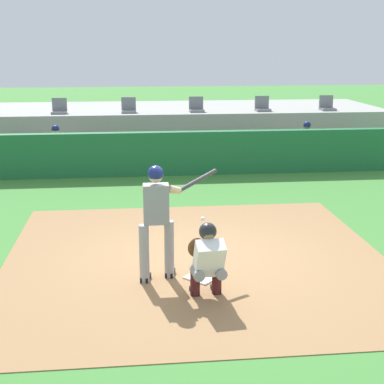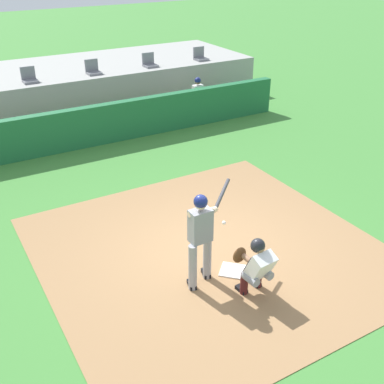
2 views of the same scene
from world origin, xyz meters
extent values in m
plane|color=#428438|center=(0.00, 0.00, 0.00)|extent=(80.00, 80.00, 0.00)
cube|color=#9E754C|center=(0.00, 0.00, 0.01)|extent=(6.40, 6.40, 0.01)
cube|color=white|center=(0.00, -0.80, 0.02)|extent=(0.62, 0.62, 0.02)
cylinder|color=#99999E|center=(-0.89, -0.86, 0.46)|extent=(0.15, 0.15, 0.92)
cylinder|color=#99999E|center=(-0.51, -0.71, 0.46)|extent=(0.15, 0.15, 0.92)
cube|color=gray|center=(-0.70, -0.79, 1.22)|extent=(0.38, 0.24, 0.60)
sphere|color=beige|center=(-0.70, -0.79, 1.65)|extent=(0.21, 0.21, 0.21)
sphere|color=navy|center=(-0.70, -0.79, 1.68)|extent=(0.24, 0.24, 0.24)
cylinder|color=beige|center=(-0.62, -0.71, 1.43)|extent=(0.57, 0.15, 0.18)
cylinder|color=beige|center=(-0.43, -0.76, 1.43)|extent=(0.25, 0.24, 0.17)
cylinder|color=#333338|center=(-0.03, -0.42, 1.48)|extent=(0.68, 0.60, 0.24)
cube|color=black|center=(-0.88, -0.80, 0.04)|extent=(0.18, 0.28, 0.09)
cube|color=black|center=(-0.49, -0.65, 0.04)|extent=(0.18, 0.28, 0.09)
cylinder|color=gray|center=(-0.17, -1.56, 0.42)|extent=(0.19, 0.33, 0.16)
cylinder|color=#4C1919|center=(-0.18, -1.41, 0.21)|extent=(0.14, 0.14, 0.42)
cube|color=black|center=(-0.19, -1.35, 0.04)|extent=(0.13, 0.25, 0.08)
cylinder|color=gray|center=(0.15, -1.54, 0.42)|extent=(0.19, 0.33, 0.16)
cylinder|color=#4C1919|center=(0.13, -1.39, 0.21)|extent=(0.14, 0.14, 0.42)
cube|color=black|center=(0.13, -1.33, 0.04)|extent=(0.13, 0.25, 0.08)
cube|color=white|center=(-0.01, -1.60, 0.64)|extent=(0.43, 0.47, 0.57)
cube|color=#2D2D33|center=(-0.02, -1.48, 0.64)|extent=(0.40, 0.28, 0.45)
sphere|color=#996B4C|center=(-0.01, -1.52, 0.98)|extent=(0.21, 0.21, 0.21)
sphere|color=#232328|center=(-0.02, -1.50, 1.00)|extent=(0.25, 0.25, 0.25)
cylinder|color=#996B4C|center=(-0.07, -1.38, 0.64)|extent=(0.14, 0.46, 0.10)
ellipsoid|color=brown|center=(-0.12, -1.16, 0.64)|extent=(0.29, 0.14, 0.30)
sphere|color=white|center=(0.05, -0.39, 0.84)|extent=(0.07, 0.07, 0.07)
cube|color=#1E6638|center=(0.00, 6.50, 0.60)|extent=(13.00, 0.30, 1.20)
cube|color=olive|center=(0.00, 7.50, 0.23)|extent=(11.80, 0.44, 0.45)
cylinder|color=#939399|center=(4.04, 7.25, 0.49)|extent=(0.15, 0.40, 0.15)
cylinder|color=#939399|center=(4.04, 7.05, 0.23)|extent=(0.13, 0.13, 0.45)
cube|color=maroon|center=(4.04, 7.00, 0.04)|extent=(0.11, 0.24, 0.08)
cylinder|color=#939399|center=(4.30, 7.25, 0.49)|extent=(0.15, 0.40, 0.15)
cylinder|color=#939399|center=(4.30, 7.05, 0.23)|extent=(0.13, 0.13, 0.45)
cube|color=maroon|center=(4.30, 7.00, 0.04)|extent=(0.11, 0.24, 0.08)
cube|color=white|center=(4.17, 7.47, 0.76)|extent=(0.36, 0.22, 0.54)
sphere|color=brown|center=(4.17, 7.47, 1.15)|extent=(0.20, 0.20, 0.20)
sphere|color=navy|center=(4.17, 7.47, 1.19)|extent=(0.22, 0.22, 0.22)
cylinder|color=brown|center=(3.97, 7.33, 0.65)|extent=(0.09, 0.41, 0.22)
cylinder|color=brown|center=(4.37, 7.33, 0.65)|extent=(0.09, 0.41, 0.22)
cube|color=#9E9E99|center=(0.00, 10.90, 0.70)|extent=(15.00, 4.40, 1.40)
cube|color=slate|center=(-1.08, 9.30, 1.44)|extent=(0.46, 0.46, 0.08)
cube|color=slate|center=(-1.08, 9.50, 1.68)|extent=(0.46, 0.06, 0.40)
cube|color=slate|center=(1.08, 9.30, 1.44)|extent=(0.46, 0.46, 0.08)
cube|color=slate|center=(1.08, 9.50, 1.68)|extent=(0.46, 0.06, 0.40)
cube|color=slate|center=(3.25, 9.30, 1.44)|extent=(0.46, 0.46, 0.08)
cube|color=slate|center=(3.25, 9.50, 1.68)|extent=(0.46, 0.06, 0.40)
cube|color=slate|center=(5.42, 9.30, 1.44)|extent=(0.46, 0.46, 0.08)
cube|color=slate|center=(5.42, 9.50, 1.68)|extent=(0.46, 0.06, 0.40)
camera|label=1|loc=(-1.05, -9.02, 3.54)|focal=53.70mm
camera|label=2|loc=(-4.26, -6.62, 5.47)|focal=44.51mm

